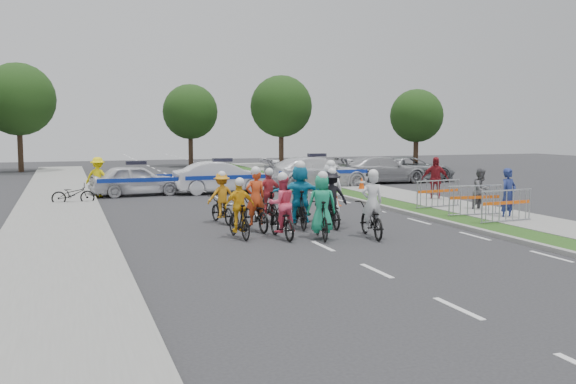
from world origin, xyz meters
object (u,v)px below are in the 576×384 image
object	(u,v)px
civilian_suv	(411,169)
police_car_2	(317,172)
rider_2	(282,214)
parked_bike	(73,194)
rider_9	(269,201)
tree_1	(281,106)
tree_3	(18,99)
barrier_0	(506,208)
rider_0	(371,215)
spectator_2	(435,179)
cone_1	(362,184)
rider_1	(321,212)
rider_8	(300,201)
rider_7	(330,198)
rider_10	(222,203)
civilian_sedan	(382,170)
rider_4	(331,204)
rider_5	(299,200)
tree_2	(417,116)
spectator_1	(481,191)
police_car_1	(222,177)
spectator_0	(508,194)
barrier_2	(438,195)
rider_3	(239,215)
tree_4	(190,112)
police_car_0	(136,180)
marshal_hiviz	(98,177)
rider_6	(255,209)
cone_0	(335,197)
barrier_1	(475,202)

from	to	relation	value
civilian_suv	police_car_2	bearing A→B (deg)	115.79
rider_2	parked_bike	size ratio (longest dim) A/B	1.13
rider_9	police_car_2	xyz separation A→B (m)	(5.68, 9.99, 0.11)
tree_1	tree_3	distance (m)	18.11
barrier_0	tree_3	xyz separation A→B (m)	(-15.70, 30.65, 4.33)
tree_3	rider_0	bearing A→B (deg)	-70.92
spectator_2	cone_1	distance (m)	4.95
rider_1	rider_8	bearing A→B (deg)	-89.05
rider_1	police_car_2	world-z (taller)	rider_1
rider_7	barrier_0	size ratio (longest dim) A/B	1.01
rider_10	civilian_sedan	distance (m)	16.32
rider_0	rider_4	world-z (taller)	rider_0
parked_bike	tree_3	xyz separation A→B (m)	(-3.07, 20.60, 4.46)
rider_2	rider_5	xyz separation A→B (m)	(1.09, 1.54, 0.17)
rider_10	rider_7	bearing A→B (deg)	154.91
rider_10	tree_2	bearing A→B (deg)	-141.63
spectator_1	rider_0	bearing A→B (deg)	-167.89
police_car_1	spectator_0	world-z (taller)	spectator_0
rider_2	police_car_2	bearing A→B (deg)	-116.99
rider_9	barrier_2	world-z (taller)	rider_9
rider_5	police_car_1	distance (m)	10.80
civilian_sedan	tree_2	distance (m)	12.99
rider_3	tree_4	size ratio (longest dim) A/B	0.27
police_car_0	parked_bike	size ratio (longest dim) A/B	2.51
rider_8	spectator_0	bearing A→B (deg)	171.96
spectator_1	marshal_hiviz	world-z (taller)	marshal_hiviz
spectator_1	cone_1	world-z (taller)	spectator_1
rider_3	barrier_2	world-z (taller)	rider_3
police_car_1	parked_bike	bearing A→B (deg)	110.49
police_car_2	spectator_0	distance (m)	12.51
spectator_2	rider_5	bearing A→B (deg)	-115.18
police_car_0	civilian_suv	xyz separation A→B (m)	(15.38, 2.56, -0.00)
rider_6	rider_0	bearing A→B (deg)	135.77
rider_8	police_car_1	world-z (taller)	rider_8
spectator_1	cone_0	world-z (taller)	spectator_1
tree_1	rider_0	bearing A→B (deg)	-103.89
police_car_1	tree_2	distance (m)	21.42
parked_bike	tree_2	bearing A→B (deg)	-58.12
rider_0	rider_2	world-z (taller)	rider_0
spectator_2	tree_2	world-z (taller)	tree_2
spectator_2	cone_1	world-z (taller)	spectator_2
rider_4	civilian_suv	world-z (taller)	rider_4
rider_0	barrier_1	bearing A→B (deg)	-147.11
rider_0	rider_5	world-z (taller)	rider_5
rider_1	rider_2	distance (m)	1.09
rider_3	marshal_hiviz	bearing A→B (deg)	-81.00
police_car_2	barrier_1	world-z (taller)	police_car_2
spectator_1	tree_4	size ratio (longest dim) A/B	0.25
rider_6	rider_9	xyz separation A→B (m)	(0.93, 1.64, 0.04)
barrier_0	barrier_2	bearing A→B (deg)	90.00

